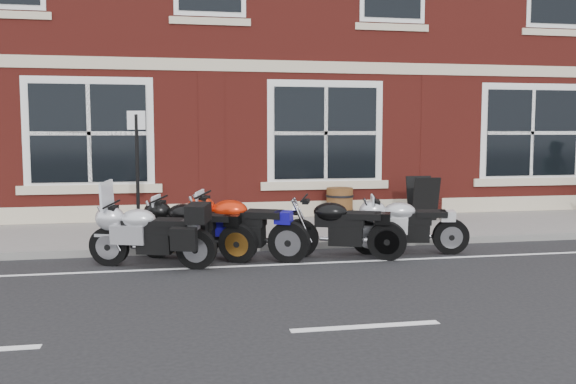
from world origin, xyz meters
name	(u,v)px	position (x,y,z in m)	size (l,w,h in m)	color
ground	(303,267)	(0.00, 0.00, 0.00)	(80.00, 80.00, 0.00)	black
sidewalk	(270,232)	(0.00, 3.00, 0.06)	(30.00, 3.00, 0.12)	slate
kerb	(285,246)	(0.00, 1.42, 0.06)	(30.00, 0.16, 0.12)	slate
moto_touring_silver	(149,232)	(-2.26, 0.43, 0.53)	(1.88, 0.83, 1.29)	black
moto_sport_red	(242,225)	(-0.84, 0.69, 0.55)	(1.96, 1.10, 0.96)	black
moto_sport_black	(195,228)	(-1.56, 0.83, 0.51)	(1.83, 1.02, 0.89)	black
moto_sport_silver	(407,224)	(1.89, 0.63, 0.50)	(1.92, 0.49, 0.87)	black
moto_naked_black	(340,226)	(0.72, 0.51, 0.52)	(1.90, 0.89, 0.90)	black
a_board_sign	(423,198)	(3.38, 3.52, 0.59)	(0.56, 0.38, 0.94)	black
barrel_planter	(340,203)	(1.73, 4.15, 0.45)	(0.60, 0.60, 0.67)	#522A15
parking_sign	(137,166)	(-2.46, 2.07, 1.42)	(0.31, 0.10, 2.24)	black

